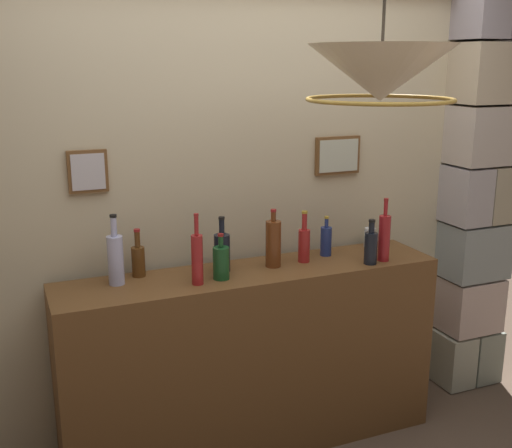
% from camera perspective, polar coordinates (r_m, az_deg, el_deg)
% --- Properties ---
extents(panelled_rear_partition, '(3.29, 0.15, 2.46)m').
position_cam_1_polar(panelled_rear_partition, '(3.25, -2.22, 2.99)').
color(panelled_rear_partition, beige).
rests_on(panelled_rear_partition, ground).
extents(stone_pillar, '(0.40, 0.32, 2.40)m').
position_cam_1_polar(stone_pillar, '(3.92, 19.37, 3.00)').
color(stone_pillar, '#B0B29F').
rests_on(stone_pillar, ground).
extents(bar_shelf_unit, '(1.93, 0.40, 0.96)m').
position_cam_1_polar(bar_shelf_unit, '(3.28, -0.34, -12.25)').
color(bar_shelf_unit, brown).
rests_on(bar_shelf_unit, ground).
extents(liquor_bottle_brandy, '(0.06, 0.06, 0.21)m').
position_cam_1_polar(liquor_bottle_brandy, '(3.33, 6.38, -1.49)').
color(liquor_bottle_brandy, navy).
rests_on(liquor_bottle_brandy, bar_shelf_unit).
extents(liquor_bottle_vodka, '(0.06, 0.06, 0.23)m').
position_cam_1_polar(liquor_bottle_vodka, '(3.04, -10.65, -3.19)').
color(liquor_bottle_vodka, '#573314').
rests_on(liquor_bottle_vodka, bar_shelf_unit).
extents(liquor_bottle_scotch, '(0.05, 0.05, 0.34)m').
position_cam_1_polar(liquor_bottle_scotch, '(2.88, -5.37, -3.08)').
color(liquor_bottle_scotch, '#A82022').
rests_on(liquor_bottle_scotch, bar_shelf_unit).
extents(liquor_bottle_mezcal, '(0.08, 0.08, 0.27)m').
position_cam_1_polar(liquor_bottle_mezcal, '(3.06, -3.11, -2.51)').
color(liquor_bottle_mezcal, black).
rests_on(liquor_bottle_mezcal, bar_shelf_unit).
extents(liquor_bottle_port, '(0.06, 0.06, 0.27)m').
position_cam_1_polar(liquor_bottle_port, '(3.21, 4.39, -1.75)').
color(liquor_bottle_port, maroon).
rests_on(liquor_bottle_port, bar_shelf_unit).
extents(liquor_bottle_vermouth, '(0.08, 0.08, 0.29)m').
position_cam_1_polar(liquor_bottle_vermouth, '(3.12, 1.58, -1.75)').
color(liquor_bottle_vermouth, brown).
rests_on(liquor_bottle_vermouth, bar_shelf_unit).
extents(liquor_bottle_bourbon, '(0.07, 0.07, 0.23)m').
position_cam_1_polar(liquor_bottle_bourbon, '(3.22, 10.39, -2.03)').
color(liquor_bottle_bourbon, black).
rests_on(liquor_bottle_bourbon, bar_shelf_unit).
extents(liquor_bottle_amaro, '(0.07, 0.07, 0.33)m').
position_cam_1_polar(liquor_bottle_amaro, '(2.94, -12.64, -3.05)').
color(liquor_bottle_amaro, silver).
rests_on(liquor_bottle_amaro, bar_shelf_unit).
extents(liquor_bottle_tequila, '(0.08, 0.08, 0.22)m').
position_cam_1_polar(liquor_bottle_tequila, '(2.96, -3.19, -3.49)').
color(liquor_bottle_tequila, '#174A22').
rests_on(liquor_bottle_tequila, bar_shelf_unit).
extents(liquor_bottle_sherry, '(0.06, 0.06, 0.33)m').
position_cam_1_polar(liquor_bottle_sherry, '(3.28, 11.57, -1.16)').
color(liquor_bottle_sherry, '#A51D22').
rests_on(liquor_bottle_sherry, bar_shelf_unit).
extents(glass_tumbler_rocks, '(0.06, 0.06, 0.11)m').
position_cam_1_polar(glass_tumbler_rocks, '(3.52, 10.29, -1.22)').
color(glass_tumbler_rocks, silver).
rests_on(glass_tumbler_rocks, bar_shelf_unit).
extents(pendant_lamp, '(0.57, 0.57, 0.52)m').
position_cam_1_polar(pendant_lamp, '(2.49, 11.29, 13.18)').
color(pendant_lamp, '#EFE5C6').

